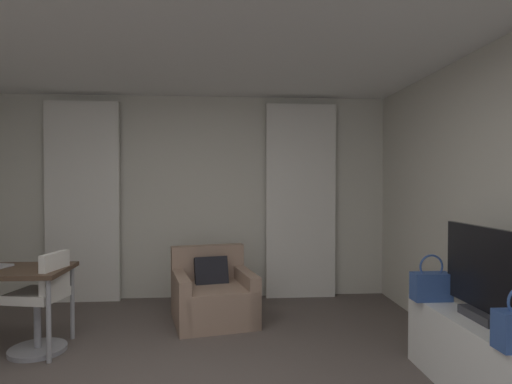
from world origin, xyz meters
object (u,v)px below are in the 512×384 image
Objects in this scene: tv_console at (484,359)px; tv_flatscreen at (486,277)px; handbag_primary at (431,285)px; desk_chair at (42,308)px; armchair at (213,297)px.

tv_flatscreen reaches higher than tv_console.
tv_flatscreen is 0.54m from handbag_primary.
armchair is at bearing 26.41° from desk_chair.
desk_chair reaches higher than armchair.
handbag_primary reaches higher than armchair.
armchair is 1.06× the size of tv_flatscreen.
handbag_primary reaches higher than desk_chair.
desk_chair is at bearing 162.88° from tv_console.
desk_chair is (-1.48, -0.73, 0.13)m from armchair.
tv_flatscreen is (0.00, -0.01, 0.57)m from tv_console.
tv_console is at bearing -17.12° from desk_chair.
tv_flatscreen is at bearing -90.00° from tv_console.
armchair is at bearing 137.11° from tv_console.
handbag_primary is at bearing 105.80° from tv_flatscreen.
handbag_primary is (3.25, -0.56, 0.28)m from desk_chair.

